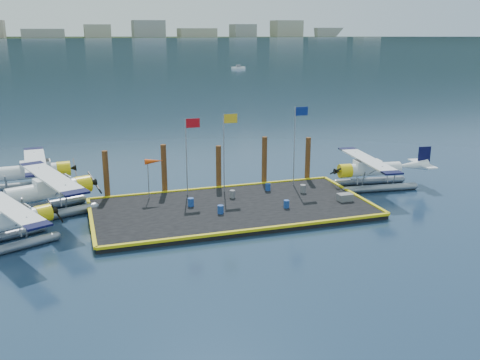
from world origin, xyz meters
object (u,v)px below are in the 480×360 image
object	(u,v)px
crate	(345,197)
flagpole_blue	(297,134)
piling_0	(106,176)
seaplane_a	(6,224)
drum_2	(303,189)
seaplane_c	(31,174)
drum_1	(286,204)
flagpole_red	(189,145)
piling_4	(308,160)
seaplane_b	(47,193)
drum_0	(191,202)
piling_2	(219,168)
piling_1	(164,170)
flagpole_yellow	(226,141)
drum_4	(268,187)
drum_5	(232,194)
seaplane_d	(371,171)
windsock	(154,162)
drum_3	(221,209)
piling_3	(264,162)

from	to	relation	value
crate	flagpole_blue	distance (m)	6.76
piling_0	seaplane_a	bearing A→B (deg)	-131.57
drum_2	crate	xyz separation A→B (m)	(2.16, -2.89, -0.05)
seaplane_c	drum_1	size ratio (longest dim) A/B	17.66
seaplane_a	flagpole_red	distance (m)	14.32
crate	piling_4	xyz separation A→B (m)	(-0.02, 6.73, 1.33)
seaplane_b	drum_0	world-z (taller)	seaplane_b
crate	seaplane_b	bearing A→B (deg)	167.52
drum_0	piling_2	size ratio (longest dim) A/B	0.16
piling_1	drum_2	bearing A→B (deg)	-20.33
seaplane_c	piling_4	distance (m)	23.08
flagpole_yellow	flagpole_blue	distance (m)	6.00
drum_4	piling_1	distance (m)	8.41
seaplane_a	drum_1	xyz separation A→B (m)	(18.71, 0.45, -0.73)
seaplane_a	flagpole_yellow	xyz separation A→B (m)	(15.75, 5.78, 3.09)
drum_5	crate	xyz separation A→B (m)	(7.88, -3.32, -0.02)
seaplane_c	drum_1	xyz separation A→B (m)	(17.86, -11.09, -0.89)
seaplane_d	flagpole_blue	xyz separation A→B (m)	(-6.18, 1.60, 3.22)
seaplane_b	drum_4	distance (m)	16.76
piling_4	seaplane_d	bearing A→B (deg)	-36.22
seaplane_d	drum_2	bearing A→B (deg)	101.48
windsock	piling_4	distance (m)	13.68
piling_1	piling_2	bearing A→B (deg)	0.00
seaplane_c	piling_2	bearing A→B (deg)	70.22
drum_0	piling_2	world-z (taller)	piling_2
seaplane_a	piling_1	size ratio (longest dim) A/B	2.12
piling_0	piling_1	distance (m)	4.50
drum_3	flagpole_yellow	world-z (taller)	flagpole_yellow
seaplane_c	piling_3	size ratio (longest dim) A/B	2.38
flagpole_yellow	piling_3	xyz separation A→B (m)	(3.80, 1.60, -2.36)
windsock	flagpole_red	bearing A→B (deg)	0.00
seaplane_b	drum_1	size ratio (longest dim) A/B	18.02
drum_5	flagpole_red	bearing A→B (deg)	148.23
seaplane_d	drum_4	size ratio (longest dim) A/B	16.38
drum_0	seaplane_a	bearing A→B (deg)	-166.47
drum_2	piling_2	distance (m)	7.11
drum_2	flagpole_red	distance (m)	9.67
piling_0	piling_4	xyz separation A→B (m)	(17.00, 0.00, 0.00)
windsock	piling_3	distance (m)	9.72
piling_1	seaplane_a	bearing A→B (deg)	-146.25
drum_0	flagpole_yellow	bearing A→B (deg)	38.58
drum_0	drum_1	size ratio (longest dim) A/B	1.07
drum_5	flagpole_red	xyz separation A→B (m)	(-2.93, 1.81, 3.70)
drum_5	windsock	distance (m)	6.46
seaplane_d	drum_0	world-z (taller)	seaplane_d
seaplane_a	piling_0	bearing A→B (deg)	114.22
flagpole_yellow	piling_0	world-z (taller)	flagpole_yellow
drum_0	crate	xyz separation A→B (m)	(11.39, -2.28, -0.04)
seaplane_b	seaplane_d	size ratio (longest dim) A/B	1.10
drum_0	drum_3	xyz separation A→B (m)	(1.64, -2.21, -0.01)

